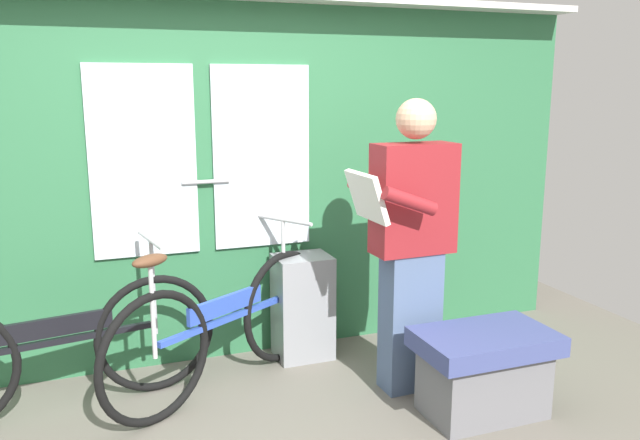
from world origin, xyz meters
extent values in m
cube|color=#2D6B42|center=(0.00, 1.13, 1.08)|extent=(4.59, 0.08, 2.16)
cube|color=silver|center=(-0.55, 1.08, 1.25)|extent=(0.60, 0.02, 1.10)
cube|color=silver|center=(0.15, 1.08, 1.25)|extent=(0.60, 0.02, 1.10)
cylinder|color=#B2B2B7|center=(-0.20, 1.06, 1.12)|extent=(0.28, 0.02, 0.02)
torus|color=black|center=(-0.56, 0.76, 0.33)|extent=(0.67, 0.15, 0.67)
cube|color=black|center=(-1.06, 0.67, 0.39)|extent=(0.96, 0.19, 0.03)
cube|color=black|center=(-1.06, 0.67, 0.47)|extent=(0.56, 0.12, 0.10)
cylinder|color=#B7B7BC|center=(-0.56, 0.76, 0.60)|extent=(0.02, 0.02, 0.53)
cylinder|color=#B7B7BC|center=(-0.56, 0.76, 0.87)|extent=(0.10, 0.44, 0.02)
torus|color=black|center=(0.23, 0.91, 0.35)|extent=(0.61, 0.40, 0.69)
torus|color=black|center=(-0.61, 0.40, 0.35)|extent=(0.61, 0.40, 0.69)
cube|color=#2D4CB2|center=(-0.19, 0.65, 0.41)|extent=(0.81, 0.51, 0.03)
cube|color=#2D4CB2|center=(-0.19, 0.65, 0.49)|extent=(0.47, 0.31, 0.10)
cylinder|color=#B7B7BC|center=(-0.61, 0.40, 0.60)|extent=(0.02, 0.02, 0.50)
ellipsoid|color=brown|center=(-0.61, 0.40, 0.85)|extent=(0.22, 0.18, 0.06)
cylinder|color=#B7B7BC|center=(0.23, 0.91, 0.62)|extent=(0.02, 0.02, 0.54)
cylinder|color=#B7B7BC|center=(0.23, 0.91, 0.89)|extent=(0.25, 0.39, 0.02)
cube|color=slate|center=(0.77, 0.30, 0.40)|extent=(0.32, 0.19, 0.79)
cube|color=maroon|center=(0.77, 0.30, 1.09)|extent=(0.45, 0.21, 0.59)
sphere|color=tan|center=(0.77, 0.30, 1.51)|extent=(0.21, 0.21, 0.21)
cube|color=silver|center=(0.49, 0.29, 1.12)|extent=(0.12, 0.34, 0.26)
cylinder|color=maroon|center=(0.64, 0.09, 1.12)|extent=(0.31, 0.08, 0.17)
cylinder|color=maroon|center=(0.63, 0.49, 1.12)|extent=(0.31, 0.08, 0.17)
cube|color=gray|center=(0.35, 0.91, 0.33)|extent=(0.34, 0.28, 0.65)
cube|color=#3D477F|center=(0.99, -0.11, 0.40)|extent=(0.70, 0.44, 0.10)
cube|color=slate|center=(0.99, -0.11, 0.17)|extent=(0.60, 0.36, 0.35)
camera|label=1|loc=(-0.89, -2.71, 1.69)|focal=36.22mm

